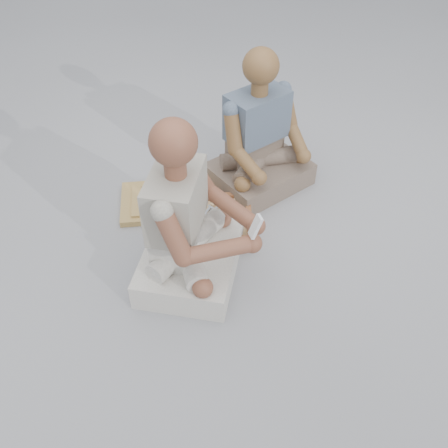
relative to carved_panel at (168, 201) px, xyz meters
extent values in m
plane|color=#9B9CA0|center=(0.31, -0.64, -0.02)|extent=(60.00, 60.00, 0.00)
cube|color=#A4823F|center=(0.00, 0.00, 0.00)|extent=(0.56, 0.40, 0.04)
cube|color=brown|center=(0.20, -0.25, 0.03)|extent=(0.53, 0.45, 0.01)
cube|color=brown|center=(0.23, -0.07, 0.06)|extent=(0.47, 0.10, 0.05)
cube|color=brown|center=(0.17, -0.42, 0.06)|extent=(0.47, 0.10, 0.05)
cube|color=brown|center=(0.42, -0.28, 0.06)|extent=(0.09, 0.38, 0.05)
cube|color=brown|center=(-0.02, -0.21, 0.06)|extent=(0.09, 0.38, 0.05)
cube|color=tan|center=(0.20, -0.25, 0.04)|extent=(0.46, 0.39, 0.01)
cube|color=silver|center=(0.28, -0.16, 0.05)|extent=(0.14, 0.07, 0.00)
cylinder|color=tan|center=(0.38, -0.11, 0.05)|extent=(0.07, 0.05, 0.02)
cube|color=silver|center=(0.30, -0.21, 0.06)|extent=(0.14, 0.09, 0.00)
cylinder|color=tan|center=(0.39, -0.27, 0.06)|extent=(0.07, 0.06, 0.02)
cube|color=silver|center=(0.21, -0.20, 0.05)|extent=(0.15, 0.04, 0.00)
cylinder|color=tan|center=(0.32, -0.22, 0.05)|extent=(0.07, 0.03, 0.02)
cube|color=silver|center=(0.09, -0.29, 0.04)|extent=(0.15, 0.04, 0.00)
cylinder|color=tan|center=(0.20, -0.27, 0.04)|extent=(0.07, 0.04, 0.02)
cube|color=silver|center=(0.30, -0.32, 0.05)|extent=(0.09, 0.14, 0.00)
cylinder|color=tan|center=(0.35, -0.23, 0.05)|extent=(0.06, 0.07, 0.02)
cube|color=silver|center=(0.19, -0.21, 0.06)|extent=(0.10, 0.13, 0.00)
cylinder|color=tan|center=(0.25, -0.12, 0.06)|extent=(0.06, 0.07, 0.02)
cube|color=silver|center=(0.26, -0.21, 0.06)|extent=(0.09, 0.13, 0.00)
cylinder|color=tan|center=(0.32, -0.30, 0.06)|extent=(0.06, 0.07, 0.02)
cube|color=silver|center=(0.19, -0.26, 0.04)|extent=(0.15, 0.05, 0.00)
cylinder|color=tan|center=(0.29, -0.29, 0.04)|extent=(0.07, 0.04, 0.02)
cube|color=tan|center=(0.00, -0.51, -0.02)|extent=(0.02, 0.02, 0.00)
cube|color=tan|center=(0.23, -0.31, -0.02)|extent=(0.02, 0.02, 0.00)
cube|color=tan|center=(0.12, 0.15, -0.02)|extent=(0.02, 0.02, 0.00)
cube|color=tan|center=(-0.04, 0.12, -0.02)|extent=(0.02, 0.02, 0.00)
cube|color=tan|center=(0.38, -0.35, -0.02)|extent=(0.02, 0.02, 0.00)
cube|color=tan|center=(-0.11, -0.17, -0.02)|extent=(0.02, 0.02, 0.00)
cube|color=tan|center=(0.22, -0.42, -0.02)|extent=(0.02, 0.02, 0.00)
cube|color=tan|center=(-0.13, 0.07, -0.02)|extent=(0.02, 0.02, 0.00)
cube|color=tan|center=(0.41, -0.06, -0.02)|extent=(0.02, 0.02, 0.00)
cube|color=beige|center=(0.07, -0.55, 0.05)|extent=(0.62, 0.68, 0.15)
cube|color=beige|center=(0.01, -0.53, 0.21)|extent=(0.29, 0.36, 0.17)
cube|color=#ABA797|center=(0.02, -0.53, 0.45)|extent=(0.32, 0.40, 0.29)
sphere|color=brown|center=(0.03, -0.54, 0.76)|extent=(0.20, 0.20, 0.20)
sphere|color=brown|center=(0.38, -0.61, 0.30)|extent=(0.09, 0.09, 0.09)
sphere|color=brown|center=(0.34, -0.71, 0.30)|extent=(0.09, 0.09, 0.09)
cube|color=#716051|center=(0.56, 0.10, 0.05)|extent=(0.68, 0.63, 0.14)
cube|color=#716051|center=(0.54, 0.15, 0.21)|extent=(0.35, 0.30, 0.17)
cube|color=slate|center=(0.54, 0.14, 0.43)|extent=(0.39, 0.34, 0.28)
sphere|color=brown|center=(0.55, 0.13, 0.73)|extent=(0.20, 0.20, 0.20)
sphere|color=brown|center=(0.80, 0.01, 0.21)|extent=(0.09, 0.09, 0.09)
sphere|color=brown|center=(0.50, -0.15, 0.21)|extent=(0.09, 0.09, 0.09)
cube|color=white|center=(0.35, -0.71, 0.40)|extent=(0.06, 0.05, 0.11)
cube|color=black|center=(0.35, -0.71, 0.41)|extent=(0.02, 0.04, 0.04)
camera|label=1|loc=(-0.06, -2.24, 1.89)|focal=40.00mm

